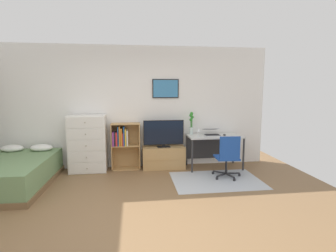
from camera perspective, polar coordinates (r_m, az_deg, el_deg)
ground_plane at (r=3.90m, az=-7.28°, el=-18.82°), size 7.20×7.20×0.00m
wall_back_with_posters at (r=5.93m, az=-7.61°, el=4.06°), size 6.12×0.09×2.70m
area_rug at (r=5.28m, az=10.50°, el=-11.51°), size 1.70×1.20×0.01m
bed at (r=5.57m, az=-30.87°, el=-8.78°), size 1.34×1.96×0.63m
dresser at (r=5.84m, az=-17.07°, el=-3.69°), size 0.77×0.46×1.21m
bookshelf at (r=5.82m, az=-9.62°, el=-3.58°), size 0.62×0.30×1.02m
tv_stand at (r=5.89m, az=-0.96°, el=-6.86°), size 0.93×0.41×0.49m
television at (r=5.75m, az=-0.95°, el=-1.68°), size 0.89×0.16×0.60m
desk at (r=6.00m, az=9.82°, el=-3.10°), size 1.19×0.63×0.74m
office_chair at (r=5.32m, az=12.91°, el=-6.32°), size 0.56×0.58×0.86m
laptop at (r=5.94m, az=9.44°, el=-1.34°), size 0.35×0.38×0.15m
computer_mouse at (r=5.91m, az=12.21°, el=-1.90°), size 0.06×0.10×0.03m
bamboo_vase at (r=5.92m, az=5.09°, el=0.76°), size 0.10×0.11×0.51m
wine_glass at (r=5.70m, az=6.71°, el=-0.93°), size 0.07×0.07×0.18m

